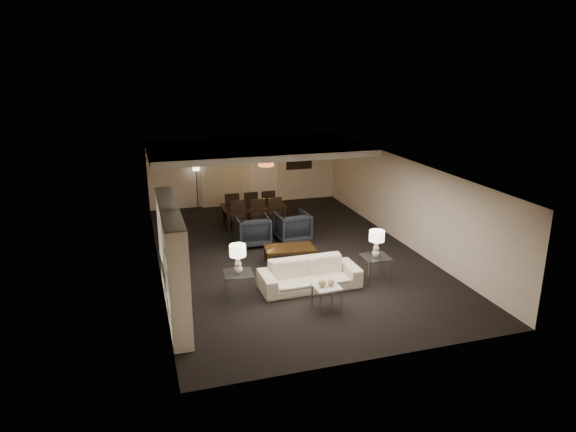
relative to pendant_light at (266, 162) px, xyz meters
The scene contains 35 objects.
floor 4.00m from the pendant_light, 94.90° to the right, with size 11.00×11.00×0.00m, color black.
ceiling 3.56m from the pendant_light, 94.90° to the right, with size 7.00×11.00×0.02m, color silver.
wall_back 2.13m from the pendant_light, 98.53° to the left, with size 7.00×0.02×2.50m, color beige.
wall_front 9.03m from the pendant_light, 91.91° to the right, with size 7.00×0.02×2.50m, color beige.
wall_left 5.21m from the pendant_light, 137.35° to the right, with size 0.02×11.00×2.50m, color beige.
wall_right 4.79m from the pendant_light, 47.56° to the right, with size 0.02×11.00×2.50m, color beige.
ceiling_soffit 0.57m from the pendant_light, behind, with size 7.00×4.00×0.20m, color silver.
curtains 2.38m from the pendant_light, 122.01° to the left, with size 1.50×0.12×2.40m, color beige.
door 2.19m from the pendant_light, 78.52° to the left, with size 0.90×0.05×2.10m, color silver.
painting 2.69m from the pendant_light, 47.44° to the left, with size 0.95×0.04×0.65m, color #142D38.
media_unit 7.13m from the pendant_light, 120.62° to the right, with size 0.38×3.40×2.35m, color white, non-canonical shape.
pendant_light is the anchor object (origin of this frame).
sofa 6.04m from the pendant_light, 94.64° to the right, with size 2.36×0.92×0.69m, color beige.
coffee_table 4.56m from the pendant_light, 96.39° to the right, with size 1.29×0.75×0.46m, color black, non-canonical shape.
armchair_left 3.11m from the pendant_light, 113.11° to the right, with size 0.94×0.96×0.88m, color black.
armchair_right 2.92m from the pendant_light, 87.08° to the right, with size 0.94×0.96×0.88m, color black.
side_table_left 6.41m from the pendant_light, 110.49° to the right, with size 0.65×0.65×0.60m, color silver, non-canonical shape.
side_table_right 6.16m from the pendant_light, 78.07° to the right, with size 0.65×0.65×0.60m, color white, non-canonical shape.
table_lamp_left 6.28m from the pendant_light, 110.49° to the right, with size 0.37×0.37×0.67m, color beige, non-canonical shape.
table_lamp_right 6.02m from the pendant_light, 78.07° to the right, with size 0.37×0.37×0.67m, color beige, non-canonical shape.
marble_table 7.12m from the pendant_light, 93.91° to the right, with size 0.54×0.54×0.54m, color silver, non-canonical shape.
gold_gourd_a 7.06m from the pendant_light, 94.73° to the right, with size 0.17×0.17×0.17m, color #D6C171.
gold_gourd_b 7.04m from the pendant_light, 93.08° to the right, with size 0.15×0.15×0.15m, color #E3B278.
television 6.68m from the pendant_light, 122.72° to the right, with size 0.14×1.08×0.62m, color black.
vase_blue 7.96m from the pendant_light, 117.12° to the right, with size 0.16×0.16×0.17m, color #232999.
vase_amber 7.49m from the pendant_light, 118.83° to the right, with size 0.16×0.16×0.17m, color #A88D38.
floor_speaker 6.46m from the pendant_light, 123.61° to the right, with size 0.13×0.13×1.17m, color black.
dining_table 1.91m from the pendant_light, 126.56° to the right, with size 2.00×1.12×0.70m, color black.
chair_nl 2.42m from the pendant_light, 129.31° to the right, with size 0.48×0.48×1.05m, color black, non-canonical shape.
chair_nm 2.17m from the pendant_light, 113.06° to the right, with size 0.48×0.48×1.05m, color black, non-canonical shape.
chair_nr 2.07m from the pendant_light, 91.86° to the right, with size 0.48×0.48×1.05m, color black, non-canonical shape.
chair_fl 1.89m from the pendant_light, 169.76° to the right, with size 0.48×0.48×1.05m, color black, non-canonical shape.
chair_fm 1.56m from the pendant_light, 160.83° to the right, with size 0.48×0.48×1.05m, color black, non-canonical shape.
chair_fr 1.42m from the pendant_light, 102.36° to the right, with size 0.48×0.48×1.05m, color black, non-canonical shape.
floor_lamp 2.93m from the pendant_light, 141.32° to the left, with size 0.24×0.24×1.66m, color black, non-canonical shape.
Camera 1 is at (-3.90, -12.82, 5.19)m, focal length 32.00 mm.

